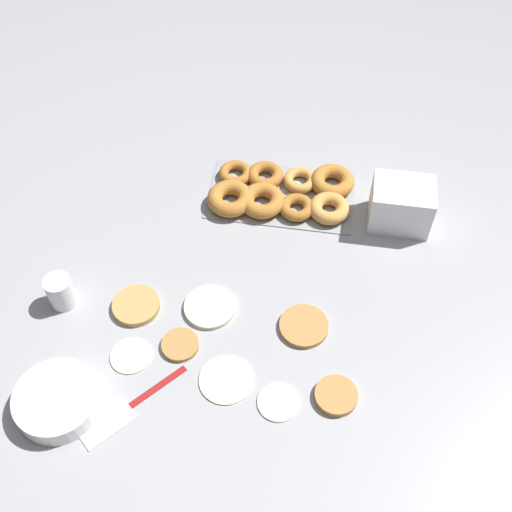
{
  "coord_description": "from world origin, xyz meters",
  "views": [
    {
      "loc": [
        -0.17,
        0.79,
        1.23
      ],
      "look_at": [
        -0.03,
        -0.11,
        0.04
      ],
      "focal_mm": 45.0,
      "sensor_mm": 36.0,
      "label": 1
    }
  ],
  "objects_px": {
    "pancake_5": "(136,306)",
    "container_stack": "(401,205)",
    "pancake_7": "(180,345)",
    "donut_tray": "(281,193)",
    "batter_bowl": "(57,401)",
    "pancake_4": "(304,326)",
    "pancake_6": "(336,396)",
    "pancake_2": "(278,402)",
    "pancake_3": "(210,307)",
    "pancake_1": "(226,379)",
    "paper_cup": "(60,292)",
    "spatula": "(118,415)",
    "pancake_0": "(131,355)"
  },
  "relations": [
    {
      "from": "batter_bowl",
      "to": "paper_cup",
      "type": "height_order",
      "value": "paper_cup"
    },
    {
      "from": "pancake_6",
      "to": "donut_tray",
      "type": "bearing_deg",
      "value": -70.95
    },
    {
      "from": "pancake_0",
      "to": "pancake_7",
      "type": "xyz_separation_m",
      "value": [
        -0.1,
        -0.04,
        0.0
      ]
    },
    {
      "from": "pancake_1",
      "to": "pancake_6",
      "type": "xyz_separation_m",
      "value": [
        -0.23,
        0.0,
        0.0
      ]
    },
    {
      "from": "batter_bowl",
      "to": "paper_cup",
      "type": "distance_m",
      "value": 0.26
    },
    {
      "from": "pancake_3",
      "to": "batter_bowl",
      "type": "height_order",
      "value": "batter_bowl"
    },
    {
      "from": "pancake_3",
      "to": "donut_tray",
      "type": "relative_size",
      "value": 0.31
    },
    {
      "from": "pancake_1",
      "to": "pancake_2",
      "type": "relative_size",
      "value": 1.32
    },
    {
      "from": "spatula",
      "to": "donut_tray",
      "type": "bearing_deg",
      "value": -159.27
    },
    {
      "from": "pancake_1",
      "to": "pancake_6",
      "type": "distance_m",
      "value": 0.23
    },
    {
      "from": "pancake_0",
      "to": "pancake_4",
      "type": "xyz_separation_m",
      "value": [
        -0.36,
        -0.13,
        0.0
      ]
    },
    {
      "from": "pancake_0",
      "to": "pancake_1",
      "type": "relative_size",
      "value": 0.78
    },
    {
      "from": "pancake_0",
      "to": "pancake_6",
      "type": "distance_m",
      "value": 0.45
    },
    {
      "from": "pancake_2",
      "to": "paper_cup",
      "type": "xyz_separation_m",
      "value": [
        0.52,
        -0.17,
        0.04
      ]
    },
    {
      "from": "pancake_4",
      "to": "pancake_5",
      "type": "bearing_deg",
      "value": 0.73
    },
    {
      "from": "pancake_2",
      "to": "donut_tray",
      "type": "distance_m",
      "value": 0.57
    },
    {
      "from": "pancake_2",
      "to": "spatula",
      "type": "xyz_separation_m",
      "value": [
        0.32,
        0.08,
        -0.0
      ]
    },
    {
      "from": "pancake_3",
      "to": "pancake_6",
      "type": "relative_size",
      "value": 1.31
    },
    {
      "from": "pancake_6",
      "to": "pancake_7",
      "type": "bearing_deg",
      "value": -11.27
    },
    {
      "from": "pancake_5",
      "to": "paper_cup",
      "type": "height_order",
      "value": "paper_cup"
    },
    {
      "from": "pancake_5",
      "to": "batter_bowl",
      "type": "bearing_deg",
      "value": 70.41
    },
    {
      "from": "pancake_1",
      "to": "pancake_7",
      "type": "distance_m",
      "value": 0.13
    },
    {
      "from": "pancake_6",
      "to": "pancake_7",
      "type": "height_order",
      "value": "pancake_6"
    },
    {
      "from": "pancake_1",
      "to": "paper_cup",
      "type": "distance_m",
      "value": 0.43
    },
    {
      "from": "pancake_1",
      "to": "donut_tray",
      "type": "bearing_deg",
      "value": -94.9
    },
    {
      "from": "pancake_6",
      "to": "pancake_2",
      "type": "bearing_deg",
      "value": 14.45
    },
    {
      "from": "batter_bowl",
      "to": "spatula",
      "type": "xyz_separation_m",
      "value": [
        -0.12,
        0.0,
        -0.02
      ]
    },
    {
      "from": "pancake_7",
      "to": "container_stack",
      "type": "xyz_separation_m",
      "value": [
        -0.46,
        -0.44,
        0.05
      ]
    },
    {
      "from": "pancake_7",
      "to": "donut_tray",
      "type": "bearing_deg",
      "value": -108.76
    },
    {
      "from": "pancake_0",
      "to": "container_stack",
      "type": "height_order",
      "value": "container_stack"
    },
    {
      "from": "pancake_5",
      "to": "pancake_6",
      "type": "xyz_separation_m",
      "value": [
        -0.47,
        0.15,
        0.0
      ]
    },
    {
      "from": "pancake_7",
      "to": "spatula",
      "type": "xyz_separation_m",
      "value": [
        0.09,
        0.18,
        -0.0
      ]
    },
    {
      "from": "batter_bowl",
      "to": "spatula",
      "type": "height_order",
      "value": "batter_bowl"
    },
    {
      "from": "pancake_4",
      "to": "pancake_6",
      "type": "height_order",
      "value": "pancake_6"
    },
    {
      "from": "pancake_3",
      "to": "pancake_4",
      "type": "relative_size",
      "value": 1.07
    },
    {
      "from": "pancake_7",
      "to": "pancake_5",
      "type": "bearing_deg",
      "value": -34.4
    },
    {
      "from": "pancake_2",
      "to": "donut_tray",
      "type": "xyz_separation_m",
      "value": [
        0.07,
        -0.57,
        0.02
      ]
    },
    {
      "from": "pancake_3",
      "to": "pancake_5",
      "type": "distance_m",
      "value": 0.17
    },
    {
      "from": "pancake_1",
      "to": "container_stack",
      "type": "xyz_separation_m",
      "value": [
        -0.35,
        -0.5,
        0.06
      ]
    },
    {
      "from": "pancake_4",
      "to": "pancake_7",
      "type": "distance_m",
      "value": 0.28
    },
    {
      "from": "container_stack",
      "to": "pancake_7",
      "type": "bearing_deg",
      "value": 43.52
    },
    {
      "from": "pancake_0",
      "to": "spatula",
      "type": "xyz_separation_m",
      "value": [
        -0.01,
        0.13,
        -0.0
      ]
    },
    {
      "from": "batter_bowl",
      "to": "paper_cup",
      "type": "relative_size",
      "value": 2.12
    },
    {
      "from": "pancake_2",
      "to": "container_stack",
      "type": "distance_m",
      "value": 0.59
    },
    {
      "from": "spatula",
      "to": "container_stack",
      "type": "bearing_deg",
      "value": 179.93
    },
    {
      "from": "pancake_2",
      "to": "container_stack",
      "type": "relative_size",
      "value": 0.59
    },
    {
      "from": "pancake_3",
      "to": "pancake_7",
      "type": "xyz_separation_m",
      "value": [
        0.04,
        0.11,
        -0.0
      ]
    },
    {
      "from": "pancake_2",
      "to": "pancake_4",
      "type": "xyz_separation_m",
      "value": [
        -0.03,
        -0.19,
        0.0
      ]
    },
    {
      "from": "pancake_5",
      "to": "container_stack",
      "type": "height_order",
      "value": "container_stack"
    },
    {
      "from": "pancake_1",
      "to": "pancake_4",
      "type": "height_order",
      "value": "pancake_4"
    }
  ]
}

